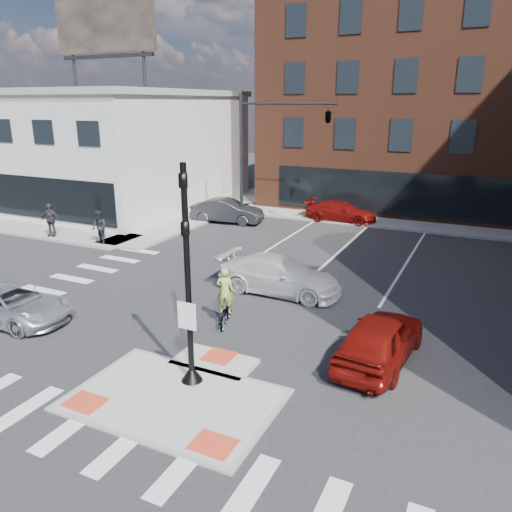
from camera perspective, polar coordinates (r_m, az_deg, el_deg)
The scene contains 17 objects.
ground at distance 14.13m, azimuth -8.20°, elevation -15.03°, with size 120.00×120.00×0.00m, color #28282B.
refuge_island at distance 13.93m, azimuth -8.82°, elevation -15.34°, with size 5.40×4.65×0.13m.
sidewalk_nw at distance 35.26m, azimuth -17.28°, elevation 4.27°, with size 23.50×20.50×0.15m.
sidewalk_n at distance 32.90m, azimuth 18.24°, elevation 3.29°, with size 26.00×3.00×0.15m, color gray.
building_nw at distance 41.60m, azimuth -18.79°, elevation 11.81°, with size 20.40×16.40×14.40m.
building_n at distance 41.98m, azimuth 21.27°, elevation 16.51°, with size 24.40×18.40×15.50m.
building_far_left at distance 62.81m, azimuth 16.17°, elevation 14.28°, with size 10.00×12.00×10.00m, color slate.
signal_pole at distance 13.33m, azimuth -7.69°, elevation -5.63°, with size 0.60×0.60×5.98m.
mast_arm_signal at distance 29.70m, azimuth 5.41°, elevation 14.65°, with size 6.10×2.24×8.00m.
silver_suv at distance 19.77m, azimuth -26.23°, elevation -4.96°, with size 2.11×4.58×1.27m, color silver.
red_sedan at distance 15.47m, azimuth 14.00°, elevation -9.15°, with size 1.80×4.47×1.52m, color maroon.
white_pickup at distance 20.34m, azimuth 2.74°, elevation -2.21°, with size 2.08×5.11×1.48m, color silver.
bg_car_dark at distance 32.38m, azimuth -3.33°, elevation 5.17°, with size 1.61×4.62×1.52m, color #26262B.
bg_car_red at distance 33.08m, azimuth 9.67°, elevation 5.04°, with size 1.87×4.59×1.33m, color maroon.
cyclist at distance 17.46m, azimuth -3.54°, elevation -5.71°, with size 1.05×1.74×2.10m.
pedestrian_a at distance 28.11m, azimuth -17.50°, elevation 3.15°, with size 0.88×0.68×1.80m, color black.
pedestrian_b at distance 30.62m, azimuth -22.45°, elevation 3.82°, with size 1.11×0.46×1.89m, color #2D2831.
Camera 1 is at (6.87, -9.81, 7.49)m, focal length 35.00 mm.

